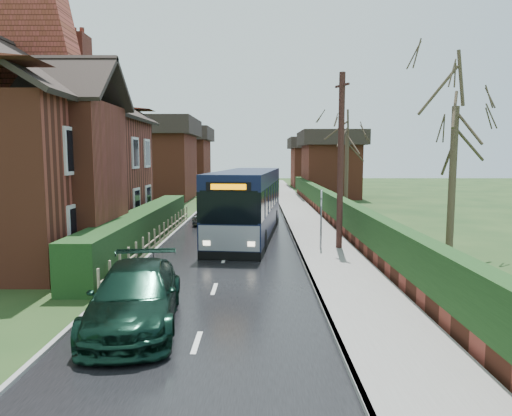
{
  "coord_description": "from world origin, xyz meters",
  "views": [
    {
      "loc": [
        1.32,
        -15.45,
        4.01
      ],
      "look_at": [
        1.24,
        4.15,
        1.8
      ],
      "focal_mm": 32.0,
      "sensor_mm": 36.0,
      "label": 1
    }
  ],
  "objects_px": {
    "brick_house": "(30,148)",
    "telegraph_pole": "(341,162)",
    "bus": "(247,204)",
    "car_silver": "(211,213)",
    "car_green": "(135,296)",
    "bus_stop_sign": "(321,211)"
  },
  "relations": [
    {
      "from": "car_green",
      "to": "telegraph_pole",
      "type": "height_order",
      "value": "telegraph_pole"
    },
    {
      "from": "brick_house",
      "to": "bus_stop_sign",
      "type": "bearing_deg",
      "value": -5.09
    },
    {
      "from": "car_silver",
      "to": "brick_house",
      "type": "bearing_deg",
      "value": -126.65
    },
    {
      "from": "car_silver",
      "to": "car_green",
      "type": "bearing_deg",
      "value": -80.64
    },
    {
      "from": "brick_house",
      "to": "car_green",
      "type": "height_order",
      "value": "brick_house"
    },
    {
      "from": "bus",
      "to": "bus_stop_sign",
      "type": "height_order",
      "value": "bus"
    },
    {
      "from": "bus_stop_sign",
      "to": "telegraph_pole",
      "type": "relative_size",
      "value": 0.35
    },
    {
      "from": "bus",
      "to": "car_silver",
      "type": "height_order",
      "value": "bus"
    },
    {
      "from": "brick_house",
      "to": "telegraph_pole",
      "type": "relative_size",
      "value": 1.96
    },
    {
      "from": "brick_house",
      "to": "bus_stop_sign",
      "type": "relative_size",
      "value": 5.51
    },
    {
      "from": "car_silver",
      "to": "car_green",
      "type": "distance_m",
      "value": 16.59
    },
    {
      "from": "bus",
      "to": "bus_stop_sign",
      "type": "relative_size",
      "value": 4.21
    },
    {
      "from": "brick_house",
      "to": "car_silver",
      "type": "xyz_separation_m",
      "value": [
        7.23,
        6.9,
        -3.75
      ]
    },
    {
      "from": "car_green",
      "to": "brick_house",
      "type": "bearing_deg",
      "value": 119.15
    },
    {
      "from": "brick_house",
      "to": "car_silver",
      "type": "distance_m",
      "value": 10.68
    },
    {
      "from": "bus_stop_sign",
      "to": "telegraph_pole",
      "type": "height_order",
      "value": "telegraph_pole"
    },
    {
      "from": "bus",
      "to": "telegraph_pole",
      "type": "distance_m",
      "value": 5.66
    },
    {
      "from": "car_green",
      "to": "bus_stop_sign",
      "type": "height_order",
      "value": "bus_stop_sign"
    },
    {
      "from": "bus_stop_sign",
      "to": "car_green",
      "type": "bearing_deg",
      "value": -114.05
    },
    {
      "from": "bus_stop_sign",
      "to": "telegraph_pole",
      "type": "xyz_separation_m",
      "value": [
        0.8,
        0.14,
        2.03
      ]
    },
    {
      "from": "bus",
      "to": "telegraph_pole",
      "type": "xyz_separation_m",
      "value": [
        4.0,
        -3.38,
        2.13
      ]
    },
    {
      "from": "bus",
      "to": "car_silver",
      "type": "relative_size",
      "value": 3.03
    }
  ]
}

